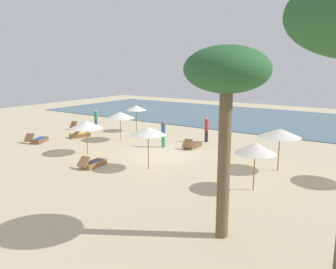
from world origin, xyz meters
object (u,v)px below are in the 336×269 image
(umbrella_1, at_px, (86,125))
(person_2, at_px, (206,129))
(umbrella_4, at_px, (280,133))
(palm_2, at_px, (227,77))
(lounger_0, at_px, (80,127))
(person_1, at_px, (163,134))
(umbrella_6, at_px, (255,148))
(person_0, at_px, (96,119))
(lounger_1, at_px, (192,145))
(lounger_2, at_px, (39,140))
(lounger_4, at_px, (93,163))
(umbrella_0, at_px, (120,115))
(umbrella_5, at_px, (148,131))
(umbrella_3, at_px, (136,108))
(lounger_3, at_px, (80,135))

(umbrella_1, height_order, person_2, umbrella_1)
(umbrella_4, relative_size, palm_2, 0.37)
(lounger_0, xyz_separation_m, palm_2, (18.44, -10.44, 4.96))
(person_1, bearing_deg, umbrella_6, -28.71)
(lounger_0, bearing_deg, person_2, 8.15)
(person_0, bearing_deg, umbrella_1, -47.99)
(umbrella_1, height_order, lounger_1, umbrella_1)
(lounger_2, bearing_deg, lounger_4, -14.74)
(lounger_0, distance_m, person_2, 11.55)
(umbrella_0, bearing_deg, umbrella_6, -20.22)
(lounger_1, bearing_deg, umbrella_4, -16.25)
(umbrella_5, xyz_separation_m, palm_2, (6.43, -4.46, 3.06))
(umbrella_3, xyz_separation_m, lounger_0, (-4.74, -1.87, -1.79))
(umbrella_1, xyz_separation_m, lounger_0, (-6.86, 5.52, -1.67))
(umbrella_0, bearing_deg, umbrella_4, -4.12)
(umbrella_6, distance_m, palm_2, 5.68)
(lounger_0, relative_size, lounger_2, 0.98)
(umbrella_0, distance_m, lounger_4, 6.88)
(person_1, bearing_deg, umbrella_4, -6.26)
(lounger_3, bearing_deg, person_0, 113.08)
(umbrella_0, relative_size, person_0, 1.22)
(umbrella_3, distance_m, lounger_1, 7.39)
(umbrella_4, height_order, person_1, umbrella_4)
(umbrella_5, distance_m, lounger_4, 3.61)
(lounger_4, bearing_deg, person_0, 135.04)
(palm_2, bearing_deg, umbrella_1, 157.00)
(umbrella_5, height_order, lounger_1, umbrella_5)
(person_0, height_order, person_2, person_2)
(lounger_1, xyz_separation_m, person_0, (-10.07, 0.99, 0.72))
(lounger_1, xyz_separation_m, person_1, (-1.71, -0.95, 0.74))
(umbrella_0, distance_m, lounger_1, 5.85)
(umbrella_6, height_order, lounger_0, umbrella_6)
(lounger_4, relative_size, person_2, 0.96)
(umbrella_4, xyz_separation_m, umbrella_6, (-0.01, -3.48, -0.10))
(person_0, bearing_deg, person_2, 6.51)
(umbrella_4, bearing_deg, lounger_0, 172.55)
(lounger_4, distance_m, person_0, 11.05)
(umbrella_1, height_order, umbrella_6, umbrella_6)
(umbrella_0, height_order, lounger_2, umbrella_0)
(umbrella_0, bearing_deg, person_1, 0.40)
(umbrella_6, height_order, lounger_4, umbrella_6)
(umbrella_0, xyz_separation_m, umbrella_5, (6.02, -4.50, 0.20))
(lounger_1, height_order, lounger_3, lounger_1)
(lounger_0, xyz_separation_m, lounger_1, (11.51, -0.50, -0.00))
(umbrella_0, relative_size, person_2, 1.15)
(lounger_0, relative_size, lounger_4, 1.00)
(umbrella_4, distance_m, person_2, 7.57)
(lounger_0, height_order, person_2, person_2)
(umbrella_0, relative_size, lounger_1, 1.23)
(lounger_0, bearing_deg, lounger_4, -38.28)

